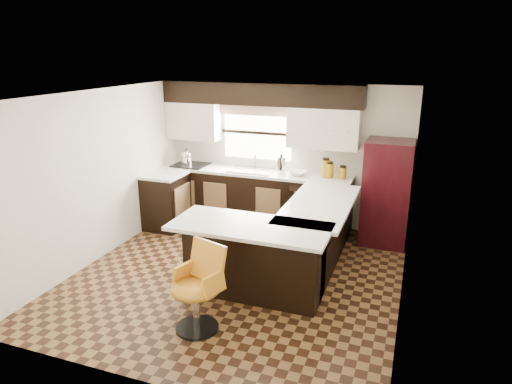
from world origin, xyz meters
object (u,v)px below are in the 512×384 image
at_px(peninsula_long, 315,236).
at_px(bar_chair, 196,290).
at_px(peninsula_return, 255,260).
at_px(refrigerator, 386,193).

distance_m(peninsula_long, bar_chair, 2.09).
relative_size(peninsula_return, bar_chair, 1.72).
bearing_deg(peninsula_return, peninsula_long, 61.70).
xyz_separation_m(peninsula_long, refrigerator, (0.83, 1.21, 0.36)).
bearing_deg(bar_chair, peninsula_return, 89.49).
distance_m(peninsula_return, refrigerator, 2.60).
xyz_separation_m(peninsula_return, bar_chair, (-0.32, -0.94, 0.03)).
bearing_deg(bar_chair, refrigerator, 80.28).
bearing_deg(bar_chair, peninsula_long, 84.64).
bearing_deg(peninsula_return, bar_chair, -109.10).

